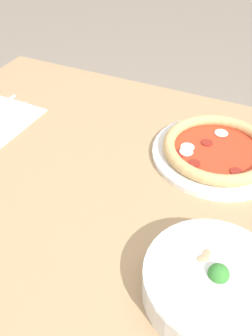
# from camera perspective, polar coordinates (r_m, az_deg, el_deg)

# --- Properties ---
(dining_table) EXTENTS (1.30, 0.84, 0.77)m
(dining_table) POSITION_cam_1_polar(r_m,az_deg,el_deg) (0.83, 4.43, -9.69)
(dining_table) COLOR tan
(dining_table) RESTS_ON ground_plane
(pizza) EXTENTS (0.29, 0.29, 0.04)m
(pizza) POSITION_cam_1_polar(r_m,az_deg,el_deg) (0.85, 13.72, 2.65)
(pizza) COLOR white
(pizza) RESTS_ON dining_table
(bowl) EXTENTS (0.21, 0.21, 0.07)m
(bowl) POSITION_cam_1_polar(r_m,az_deg,el_deg) (0.60, 13.00, -16.54)
(bowl) COLOR white
(bowl) RESTS_ON dining_table
(fork) EXTENTS (0.02, 0.18, 0.00)m
(fork) POSITION_cam_1_polar(r_m,az_deg,el_deg) (1.00, -18.04, 7.03)
(fork) COLOR silver
(fork) RESTS_ON napkin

